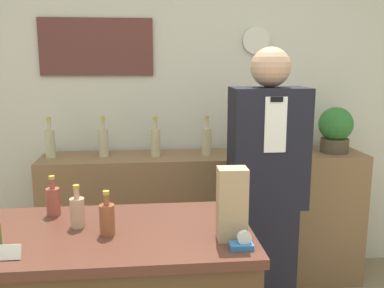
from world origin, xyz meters
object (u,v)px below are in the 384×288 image
at_px(paper_bag, 232,204).
at_px(tape_dispenser, 242,243).
at_px(shopkeeper, 266,195).
at_px(potted_plant, 336,129).

bearing_deg(paper_bag, tape_dispenser, -75.64).
bearing_deg(shopkeeper, potted_plant, 40.49).
bearing_deg(tape_dispenser, potted_plant, 55.13).
distance_m(potted_plant, tape_dispenser, 1.78).
relative_size(potted_plant, paper_bag, 1.12).
xyz_separation_m(potted_plant, paper_bag, (-1.03, -1.35, -0.08)).
bearing_deg(potted_plant, tape_dispenser, -124.87).
height_order(shopkeeper, paper_bag, shopkeeper).
xyz_separation_m(paper_bag, tape_dispenser, (0.02, -0.09, -0.13)).
relative_size(shopkeeper, tape_dispenser, 19.31).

